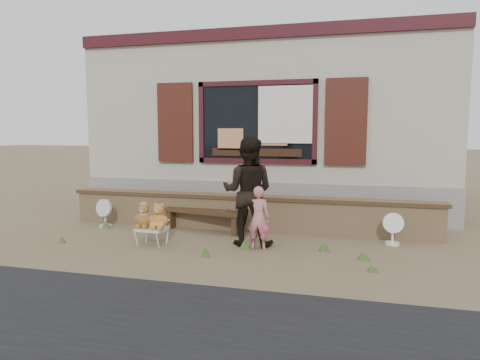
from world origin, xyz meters
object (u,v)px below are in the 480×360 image
(teddy_bear_left, at_px, (144,215))
(adult, at_px, (248,191))
(teddy_bear_right, at_px, (159,215))
(child, at_px, (258,218))
(bench, at_px, (204,216))
(folding_chair, at_px, (152,229))

(teddy_bear_left, distance_m, adult, 1.77)
(teddy_bear_right, relative_size, child, 0.42)
(bench, relative_size, teddy_bear_left, 3.89)
(folding_chair, bearing_deg, teddy_bear_right, 0.00)
(folding_chair, distance_m, child, 1.79)
(teddy_bear_left, distance_m, teddy_bear_right, 0.28)
(child, distance_m, adult, 0.50)
(folding_chair, relative_size, child, 0.47)
(teddy_bear_left, relative_size, teddy_bear_right, 0.96)
(teddy_bear_left, bearing_deg, child, 7.92)
(child, bearing_deg, bench, -35.88)
(teddy_bear_left, height_order, child, child)
(folding_chair, distance_m, teddy_bear_right, 0.28)
(bench, height_order, child, child)
(folding_chair, height_order, child, child)
(bench, distance_m, teddy_bear_left, 1.30)
(teddy_bear_right, height_order, adult, adult)
(teddy_bear_right, relative_size, adult, 0.24)
(folding_chair, relative_size, teddy_bear_right, 1.11)
(teddy_bear_left, height_order, adult, adult)
(teddy_bear_left, relative_size, child, 0.41)
(teddy_bear_right, bearing_deg, adult, 19.08)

